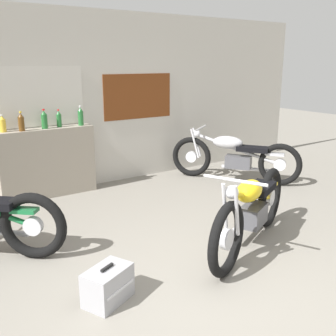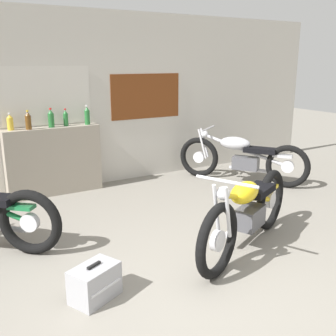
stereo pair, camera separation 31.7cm
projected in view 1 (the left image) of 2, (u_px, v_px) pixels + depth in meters
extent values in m
plane|color=gray|center=(222.00, 303.00, 3.38)|extent=(24.00, 24.00, 0.00)
cube|color=beige|center=(61.00, 102.00, 6.05)|extent=(10.00, 0.06, 2.80)
cube|color=silver|center=(39.00, 96.00, 5.81)|extent=(1.29, 0.01, 0.82)
cube|color=beige|center=(39.00, 97.00, 5.81)|extent=(1.35, 0.01, 0.88)
cube|color=brown|center=(138.00, 96.00, 6.74)|extent=(1.30, 0.01, 0.76)
cube|color=gray|center=(47.00, 163.00, 5.95)|extent=(1.43, 0.28, 1.05)
cylinder|color=gold|center=(3.00, 126.00, 5.50)|extent=(0.09, 0.09, 0.18)
cone|color=gold|center=(2.00, 118.00, 5.47)|extent=(0.08, 0.08, 0.05)
cylinder|color=silver|center=(1.00, 115.00, 5.46)|extent=(0.04, 0.04, 0.02)
cylinder|color=#5B3814|center=(21.00, 124.00, 5.57)|extent=(0.08, 0.08, 0.20)
cone|color=#5B3814|center=(21.00, 115.00, 5.54)|extent=(0.07, 0.07, 0.06)
cylinder|color=gold|center=(20.00, 112.00, 5.53)|extent=(0.03, 0.03, 0.02)
cylinder|color=#23662D|center=(44.00, 122.00, 5.78)|extent=(0.09, 0.09, 0.21)
cone|color=#23662D|center=(44.00, 112.00, 5.74)|extent=(0.07, 0.07, 0.06)
cylinder|color=red|center=(43.00, 110.00, 5.73)|extent=(0.04, 0.04, 0.02)
cylinder|color=#23662D|center=(59.00, 121.00, 5.92)|extent=(0.07, 0.07, 0.19)
cone|color=#23662D|center=(58.00, 113.00, 5.89)|extent=(0.06, 0.06, 0.05)
cylinder|color=red|center=(58.00, 110.00, 5.88)|extent=(0.03, 0.03, 0.02)
cylinder|color=#23662D|center=(81.00, 118.00, 6.07)|extent=(0.08, 0.08, 0.22)
cone|color=#23662D|center=(80.00, 109.00, 6.03)|extent=(0.07, 0.07, 0.06)
cylinder|color=silver|center=(80.00, 106.00, 6.02)|extent=(0.03, 0.03, 0.02)
torus|color=black|center=(227.00, 239.00, 3.75)|extent=(0.71, 0.40, 0.74)
cylinder|color=silver|center=(227.00, 239.00, 3.75)|extent=(0.22, 0.15, 0.21)
torus|color=black|center=(270.00, 197.00, 4.89)|extent=(0.71, 0.40, 0.74)
cylinder|color=silver|center=(270.00, 197.00, 4.89)|extent=(0.22, 0.15, 0.21)
cube|color=#4C4C51|center=(253.00, 215.00, 4.38)|extent=(0.44, 0.36, 0.23)
cylinder|color=yellow|center=(254.00, 196.00, 4.32)|extent=(1.17, 0.59, 0.47)
ellipsoid|color=yellow|center=(249.00, 191.00, 4.14)|extent=(0.53, 0.42, 0.22)
cube|color=black|center=(260.00, 188.00, 4.49)|extent=(0.53, 0.42, 0.08)
cube|color=yellow|center=(269.00, 186.00, 4.78)|extent=(0.31, 0.24, 0.04)
cylinder|color=silver|center=(237.00, 211.00, 3.70)|extent=(0.17, 0.10, 0.54)
cylinder|color=silver|center=(225.00, 209.00, 3.76)|extent=(0.17, 0.10, 0.54)
cylinder|color=silver|center=(235.00, 180.00, 3.72)|extent=(0.30, 0.59, 0.03)
sphere|color=silver|center=(232.00, 192.00, 3.69)|extent=(0.13, 0.13, 0.13)
cylinder|color=silver|center=(244.00, 222.00, 4.57)|extent=(0.72, 0.38, 0.06)
torus|color=black|center=(33.00, 226.00, 4.07)|extent=(0.62, 0.56, 0.73)
cylinder|color=silver|center=(33.00, 226.00, 4.07)|extent=(0.20, 0.19, 0.20)
cube|color=#196B38|center=(24.00, 210.00, 4.03)|extent=(0.29, 0.28, 0.04)
torus|color=black|center=(191.00, 157.00, 7.04)|extent=(0.49, 0.64, 0.72)
cylinder|color=silver|center=(191.00, 157.00, 7.04)|extent=(0.17, 0.20, 0.20)
torus|color=black|center=(280.00, 165.00, 6.50)|extent=(0.49, 0.64, 0.72)
cylinder|color=silver|center=(280.00, 165.00, 6.50)|extent=(0.17, 0.20, 0.20)
cube|color=#4C4C51|center=(238.00, 162.00, 6.75)|extent=(0.43, 0.48, 0.22)
cylinder|color=#B2B2B7|center=(239.00, 150.00, 6.69)|extent=(0.85, 1.18, 0.45)
ellipsoid|color=#B2B2B7|center=(228.00, 142.00, 6.73)|extent=(0.50, 0.57, 0.22)
cube|color=black|center=(253.00, 149.00, 6.60)|extent=(0.50, 0.57, 0.08)
cube|color=#B2B2B7|center=(275.00, 154.00, 6.49)|extent=(0.29, 0.33, 0.04)
cylinder|color=silver|center=(195.00, 143.00, 6.89)|extent=(0.13, 0.17, 0.51)
cylinder|color=silver|center=(197.00, 142.00, 7.00)|extent=(0.13, 0.17, 0.51)
cylinder|color=silver|center=(200.00, 128.00, 6.85)|extent=(0.54, 0.39, 0.03)
sphere|color=silver|center=(197.00, 134.00, 6.89)|extent=(0.13, 0.13, 0.13)
cylinder|color=silver|center=(246.00, 169.00, 6.87)|extent=(0.54, 0.73, 0.06)
cube|color=#9E9EA3|center=(108.00, 285.00, 3.37)|extent=(0.49, 0.42, 0.31)
cube|color=silver|center=(121.00, 290.00, 3.30)|extent=(0.32, 0.16, 0.02)
cube|color=black|center=(107.00, 267.00, 3.32)|extent=(0.14, 0.08, 0.02)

